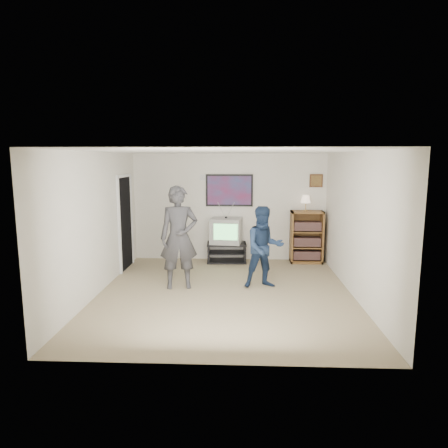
# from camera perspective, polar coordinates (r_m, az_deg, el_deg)

# --- Properties ---
(room_shell) EXTENTS (4.51, 5.00, 2.51)m
(room_shell) POSITION_cam_1_polar(r_m,az_deg,el_deg) (7.26, 0.25, 0.38)
(room_shell) COLOR #79634C
(room_shell) RESTS_ON ground
(media_stand) EXTENTS (0.92, 0.54, 0.45)m
(media_stand) POSITION_cam_1_polar(r_m,az_deg,el_deg) (9.31, 0.39, -4.07)
(media_stand) COLOR black
(media_stand) RESTS_ON room_shell
(crt_television) EXTENTS (0.75, 0.66, 0.58)m
(crt_television) POSITION_cam_1_polar(r_m,az_deg,el_deg) (9.20, 0.29, -0.94)
(crt_television) COLOR #989893
(crt_television) RESTS_ON media_stand
(bookshelf) EXTENTS (0.73, 0.42, 1.20)m
(bookshelf) POSITION_cam_1_polar(r_m,az_deg,el_deg) (9.39, 11.69, -1.81)
(bookshelf) COLOR brown
(bookshelf) RESTS_ON room_shell
(table_lamp) EXTENTS (0.23, 0.23, 0.36)m
(table_lamp) POSITION_cam_1_polar(r_m,az_deg,el_deg) (9.32, 11.59, 2.95)
(table_lamp) COLOR #FADCBE
(table_lamp) RESTS_ON bookshelf
(person_tall) EXTENTS (0.77, 0.58, 1.90)m
(person_tall) POSITION_cam_1_polar(r_m,az_deg,el_deg) (7.37, -6.45, -1.92)
(person_tall) COLOR #343437
(person_tall) RESTS_ON room_shell
(person_short) EXTENTS (0.84, 0.71, 1.52)m
(person_short) POSITION_cam_1_polar(r_m,az_deg,el_deg) (7.41, 5.74, -3.33)
(person_short) COLOR #192945
(person_short) RESTS_ON room_shell
(controller_left) EXTENTS (0.05, 0.12, 0.03)m
(controller_left) POSITION_cam_1_polar(r_m,az_deg,el_deg) (7.47, -6.36, 0.74)
(controller_left) COLOR white
(controller_left) RESTS_ON person_tall
(controller_right) EXTENTS (0.04, 0.12, 0.03)m
(controller_right) POSITION_cam_1_polar(r_m,az_deg,el_deg) (7.60, 5.67, -0.69)
(controller_right) COLOR white
(controller_right) RESTS_ON person_short
(poster) EXTENTS (1.10, 0.03, 0.75)m
(poster) POSITION_cam_1_polar(r_m,az_deg,el_deg) (9.33, 0.77, 4.83)
(poster) COLOR black
(poster) RESTS_ON room_shell
(air_vent) EXTENTS (0.28, 0.02, 0.14)m
(air_vent) POSITION_cam_1_polar(r_m,az_deg,el_deg) (9.35, -2.62, 6.67)
(air_vent) COLOR white
(air_vent) RESTS_ON room_shell
(small_picture) EXTENTS (0.30, 0.03, 0.30)m
(small_picture) POSITION_cam_1_polar(r_m,az_deg,el_deg) (9.47, 13.03, 6.05)
(small_picture) COLOR #452416
(small_picture) RESTS_ON room_shell
(doorway) EXTENTS (0.03, 0.85, 2.00)m
(doorway) POSITION_cam_1_polar(r_m,az_deg,el_deg) (8.89, -13.97, 0.12)
(doorway) COLOR black
(doorway) RESTS_ON room_shell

